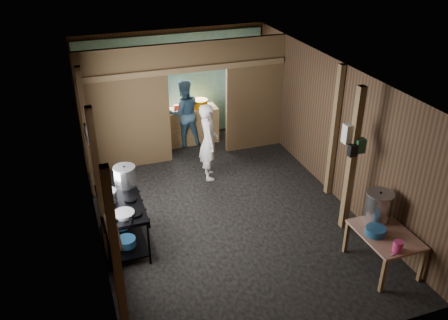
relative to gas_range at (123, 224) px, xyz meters
name	(u,v)px	position (x,y,z in m)	size (l,w,h in m)	color
floor	(220,207)	(1.88, 0.53, -0.41)	(4.50, 7.00, 0.00)	black
ceiling	(220,74)	(1.88, 0.53, 2.19)	(4.50, 7.00, 0.00)	#33302D
wall_back	(172,84)	(1.88, 4.03, 0.89)	(4.50, 0.00, 2.60)	#4A311F
wall_front	(319,270)	(1.88, -2.97, 0.89)	(4.50, 0.00, 2.60)	#4A311F
wall_left	(89,165)	(-0.37, 0.53, 0.89)	(0.00, 7.00, 2.60)	#4A311F
wall_right	(332,128)	(4.13, 0.53, 0.89)	(0.00, 7.00, 2.60)	#4A311F
partition_left	(125,110)	(0.55, 2.73, 0.89)	(1.85, 0.10, 2.60)	brown
partition_right	(255,94)	(3.46, 2.73, 0.89)	(1.35, 0.10, 2.60)	brown
partition_header	(197,56)	(2.13, 2.73, 1.89)	(1.30, 0.10, 0.60)	brown
turquoise_panel	(173,87)	(1.88, 3.97, 0.84)	(4.40, 0.06, 2.50)	#80BEBE
back_counter	(192,125)	(2.18, 3.48, 0.01)	(1.20, 0.50, 0.85)	olive
wall_clock	(183,60)	(2.13, 3.93, 1.49)	(0.20, 0.20, 0.03)	silver
post_left_a	(117,263)	(-0.30, -2.07, 0.89)	(0.10, 0.12, 2.60)	olive
post_left_b	(99,188)	(-0.30, -0.27, 0.89)	(0.10, 0.12, 2.60)	olive
post_left_c	(87,135)	(-0.30, 1.73, 0.89)	(0.10, 0.12, 2.60)	olive
post_right	(334,132)	(4.06, 0.33, 0.89)	(0.10, 0.12, 2.60)	olive
post_free	(352,161)	(3.73, -0.77, 0.89)	(0.12, 0.12, 2.60)	olive
cross_beam	(186,70)	(1.88, 2.68, 1.64)	(4.40, 0.12, 0.12)	olive
pan_lid_big	(87,135)	(-0.33, 0.93, 1.24)	(0.34, 0.34, 0.03)	gray
pan_lid_small	(86,132)	(-0.33, 1.33, 1.14)	(0.30, 0.30, 0.03)	black
wall_shelf	(113,232)	(-0.27, -1.57, 0.99)	(0.14, 0.80, 0.03)	olive
jar_white	(115,239)	(-0.27, -1.82, 1.05)	(0.07, 0.07, 0.10)	silver
jar_yellow	(112,228)	(-0.27, -1.57, 1.05)	(0.08, 0.08, 0.10)	#B46800
jar_green	(110,218)	(-0.27, -1.35, 1.05)	(0.06, 0.06, 0.10)	#1E462C
bag_white	(350,133)	(3.68, -0.69, 1.37)	(0.22, 0.15, 0.32)	silver
bag_green	(360,146)	(3.80, -0.83, 1.19)	(0.16, 0.12, 0.24)	#1E462C
bag_black	(353,150)	(3.66, -0.85, 1.14)	(0.14, 0.10, 0.20)	black
gas_range	(123,224)	(0.00, 0.00, 0.00)	(0.72, 1.40, 0.83)	black
prep_table	(383,250)	(3.71, -1.89, -0.10)	(0.76, 1.05, 0.62)	tan
stove_pot_large	(125,177)	(0.17, 0.50, 0.58)	(0.37, 0.37, 0.37)	#B9B9B9
stove_pot_med	(108,197)	(-0.17, 0.06, 0.51)	(0.28, 0.28, 0.24)	#B9B9B9
stove_saucepan	(105,185)	(-0.17, 0.54, 0.46)	(0.15, 0.15, 0.10)	#B9B9B9
frying_pan	(124,214)	(0.00, -0.39, 0.44)	(0.33, 0.55, 0.07)	gray
blue_tub_front	(126,242)	(0.00, -0.26, -0.19)	(0.31, 0.31, 0.13)	navy
blue_tub_back	(122,224)	(0.00, 0.27, -0.20)	(0.27, 0.27, 0.11)	navy
stock_pot	(378,207)	(3.80, -1.51, 0.44)	(0.43, 0.43, 0.50)	#B9B9B9
wash_basin	(375,231)	(3.54, -1.85, 0.26)	(0.31, 0.31, 0.12)	navy
pink_bucket	(398,246)	(3.60, -2.30, 0.29)	(0.14, 0.14, 0.17)	#C52F6D
knife	(398,252)	(3.59, -2.32, 0.21)	(0.30, 0.04, 0.01)	#B9B9B9
yellow_tub	(200,104)	(2.40, 3.48, 0.53)	(0.35, 0.35, 0.19)	#B46800
red_cup	(176,108)	(1.82, 3.48, 0.50)	(0.11, 0.11, 0.13)	red
cook	(209,142)	(2.03, 1.71, 0.40)	(0.59, 0.39, 1.62)	silver
worker_back	(184,113)	(1.97, 3.37, 0.39)	(0.78, 0.61, 1.60)	#395D77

